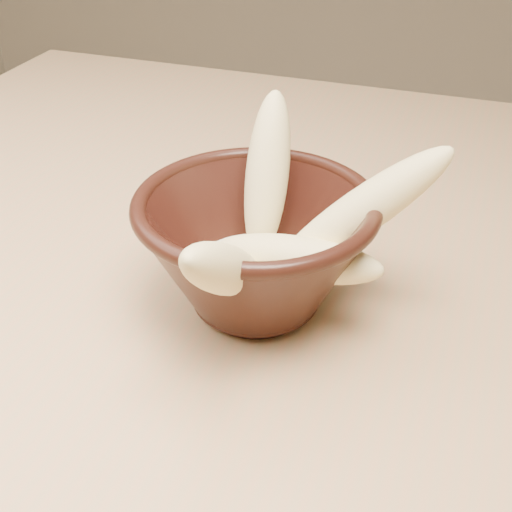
# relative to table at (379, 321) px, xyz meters

# --- Properties ---
(table) EXTENTS (1.20, 0.80, 0.75)m
(table) POSITION_rel_table_xyz_m (0.00, 0.00, 0.00)
(table) COLOR tan
(table) RESTS_ON ground
(bowl) EXTENTS (0.18, 0.18, 0.10)m
(bowl) POSITION_rel_table_xyz_m (-0.08, -0.12, 0.13)
(bowl) COLOR black
(bowl) RESTS_ON table
(milk_puddle) EXTENTS (0.10, 0.10, 0.01)m
(milk_puddle) POSITION_rel_table_xyz_m (-0.08, -0.12, 0.11)
(milk_puddle) COLOR #FFF4CD
(milk_puddle) RESTS_ON bowl
(banana_upright) EXTENTS (0.04, 0.09, 0.13)m
(banana_upright) POSITION_rel_table_xyz_m (-0.09, -0.07, 0.17)
(banana_upright) COLOR #F4E690
(banana_upright) RESTS_ON bowl
(banana_right) EXTENTS (0.14, 0.08, 0.12)m
(banana_right) POSITION_rel_table_xyz_m (-0.01, -0.09, 0.16)
(banana_right) COLOR #F4E690
(banana_right) RESTS_ON bowl
(banana_across) EXTENTS (0.13, 0.04, 0.04)m
(banana_across) POSITION_rel_table_xyz_m (-0.05, -0.12, 0.14)
(banana_across) COLOR #F4E690
(banana_across) RESTS_ON bowl
(banana_front) EXTENTS (0.04, 0.14, 0.12)m
(banana_front) POSITION_rel_table_xyz_m (-0.08, -0.19, 0.16)
(banana_front) COLOR #F4E690
(banana_front) RESTS_ON bowl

